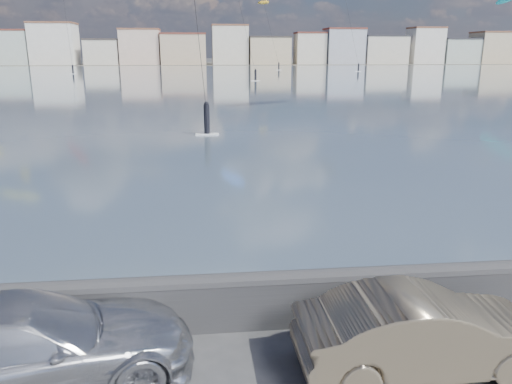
# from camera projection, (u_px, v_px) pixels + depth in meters

# --- Properties ---
(bay_water) EXTENTS (500.00, 177.00, 0.00)m
(bay_water) POSITION_uv_depth(u_px,v_px,m) (201.00, 78.00, 94.03)
(bay_water) COLOR #3B5464
(bay_water) RESTS_ON ground
(far_shore_strip) EXTENTS (500.00, 60.00, 0.00)m
(far_shore_strip) POSITION_uv_depth(u_px,v_px,m) (201.00, 64.00, 197.81)
(far_shore_strip) COLOR #4C473D
(far_shore_strip) RESTS_ON ground
(seawall) EXTENTS (400.00, 0.36, 1.08)m
(seawall) POSITION_uv_depth(u_px,v_px,m) (208.00, 300.00, 8.93)
(seawall) COLOR #28282B
(seawall) RESTS_ON ground
(far_buildings) EXTENTS (240.79, 13.26, 14.60)m
(far_buildings) POSITION_uv_depth(u_px,v_px,m) (204.00, 48.00, 182.91)
(far_buildings) COLOR #B2B7C6
(far_buildings) RESTS_ON ground
(car_silver) EXTENTS (5.42, 3.28, 1.47)m
(car_silver) POSITION_uv_depth(u_px,v_px,m) (19.00, 348.00, 7.23)
(car_silver) COLOR silver
(car_silver) RESTS_ON ground
(car_champagne) EXTENTS (4.00, 1.47, 1.31)m
(car_champagne) POSITION_uv_depth(u_px,v_px,m) (423.00, 332.00, 7.78)
(car_champagne) COLOR tan
(car_champagne) RESTS_ON ground
(kitesurfer_3) EXTENTS (6.18, 16.22, 18.65)m
(kitesurfer_3) POSITION_uv_depth(u_px,v_px,m) (264.00, 3.00, 136.11)
(kitesurfer_3) COLOR #BF8C19
(kitesurfer_3) RESTS_ON ground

